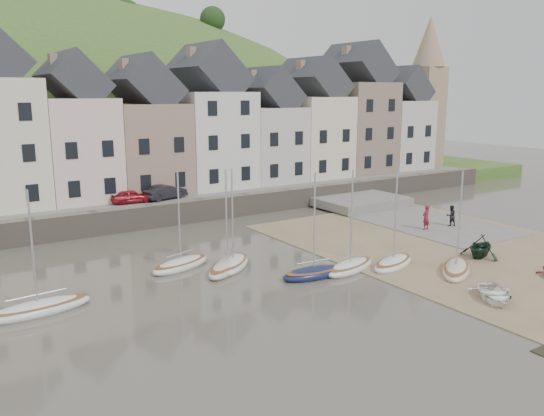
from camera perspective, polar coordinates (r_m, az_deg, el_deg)
ground at (r=32.48m, az=5.83°, el=-7.03°), size 160.00×160.00×0.00m
quay_land at (r=59.90m, az=-13.71°, el=2.19°), size 90.00×30.00×1.50m
quay_street at (r=49.21m, az=-9.25°, el=1.27°), size 70.00×7.00×0.10m
seawall at (r=46.21m, az=-7.46°, el=-0.19°), size 70.00×1.20×1.80m
beach at (r=40.03m, az=18.23°, el=-3.88°), size 18.00×26.00×0.06m
slipway at (r=48.02m, az=13.83°, el=-1.01°), size 8.00×18.00×0.12m
hillside at (r=89.70m, az=-22.24°, el=-7.54°), size 134.40×84.00×84.00m
townhouse_terrace at (r=52.40m, az=-9.26°, el=8.27°), size 61.05×8.00×13.93m
church_spire at (r=72.11m, az=15.73°, el=11.91°), size 4.00×4.00×18.00m
sailboat_0 at (r=29.35m, az=-23.02°, el=-9.51°), size 5.22×1.94×6.32m
sailboat_1 at (r=34.09m, az=-9.41°, el=-5.74°), size 4.49×2.77×6.32m
sailboat_2 at (r=33.57m, az=-4.65°, el=-5.90°), size 4.67×4.43×6.32m
sailboat_3 at (r=33.80m, az=-4.03°, el=-5.75°), size 3.87×3.82×6.32m
sailboat_4 at (r=33.53m, az=8.07°, el=-5.99°), size 4.53×2.61×6.32m
sailboat_5 at (r=32.18m, az=4.32°, el=-6.68°), size 4.15×1.81×6.32m
sailboat_6 at (r=34.69m, az=12.41°, el=-5.54°), size 4.30×2.73×6.32m
sailboat_7 at (r=34.54m, az=18.47°, el=-5.97°), size 4.53×3.79×6.32m
rowboat_white at (r=30.76m, az=21.99°, el=-8.18°), size 3.79×3.95×0.67m
rowboat_green at (r=37.95m, az=20.74°, el=-3.70°), size 3.38×3.12×1.48m
person_red at (r=43.91m, az=15.62°, el=-0.94°), size 0.73×0.52×1.91m
person_dark at (r=45.74m, az=18.00°, el=-0.75°), size 0.94×0.81×1.64m
car_left at (r=46.45m, az=-14.31°, el=1.17°), size 3.30×1.53×1.10m
car_right at (r=47.43m, az=-10.96°, el=1.64°), size 4.03×2.25×1.26m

